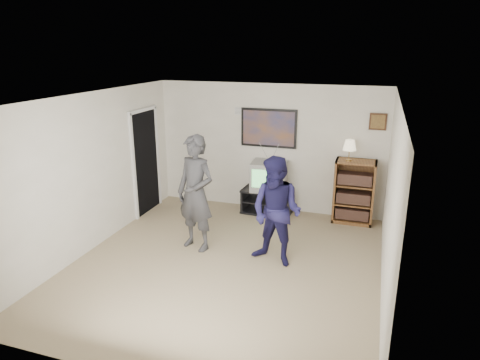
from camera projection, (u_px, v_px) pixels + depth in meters
The scene contains 13 objects.
room_shell at pixel (233, 179), 6.44m from camera, with size 4.51×5.00×2.51m.
media_stand at pixel (267, 201), 8.44m from camera, with size 0.99×0.59×0.48m.
crt_television at pixel (269, 176), 8.27m from camera, with size 0.67×0.56×0.56m, color gray, non-canonical shape.
bookshelf at pixel (354, 192), 7.89m from camera, with size 0.73×0.41×1.19m, color #552C19, non-canonical shape.
table_lamp at pixel (349, 150), 7.66m from camera, with size 0.24×0.24×0.38m, color #FFEEC1, non-canonical shape.
person_tall at pixel (196, 193), 6.77m from camera, with size 0.69×0.45×1.88m, color #323234.
person_short at pixel (276, 212), 6.31m from camera, with size 0.81×0.63×1.66m, color #1B1843.
controller_left at pixel (203, 175), 6.85m from camera, with size 0.04×0.12×0.04m, color white.
controller_right at pixel (284, 190), 6.46m from camera, with size 0.03×0.12×0.03m, color white.
poster at pixel (269, 128), 8.25m from camera, with size 1.10×0.03×0.75m, color black.
air_vent at pixel (242, 111), 8.33m from camera, with size 0.28×0.02×0.14m, color white.
small_picture at pixel (378, 122), 7.60m from camera, with size 0.30×0.03×0.30m, color #452216.
doorway at pixel (145, 162), 8.32m from camera, with size 0.03×0.85×2.00m, color black.
Camera 1 is at (2.01, -5.47, 3.17)m, focal length 32.00 mm.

